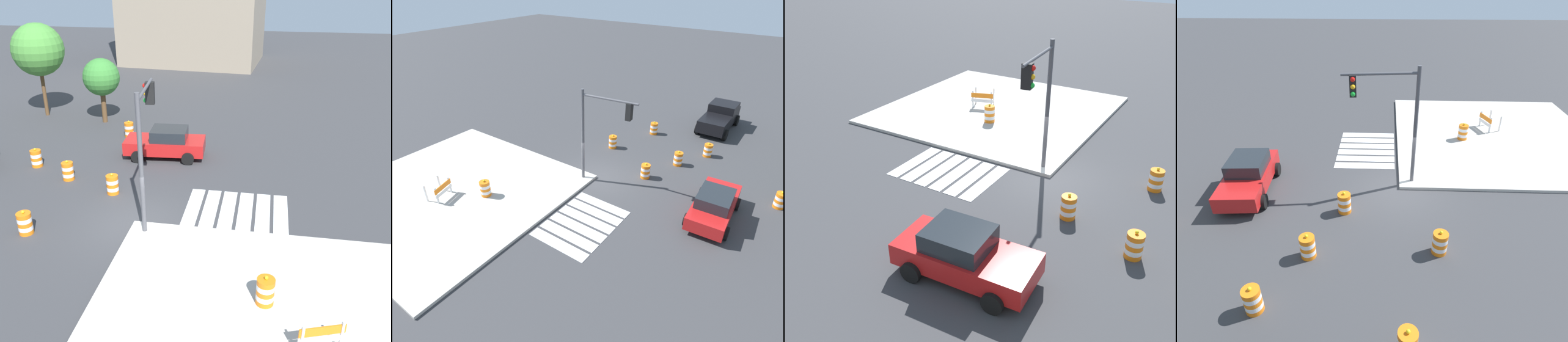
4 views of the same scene
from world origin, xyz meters
The scene contains 10 objects.
ground_plane centered at (0.00, 0.00, 0.00)m, with size 120.00×120.00×0.00m, color #38383A.
sidewalk_corner centered at (6.00, -6.00, 0.07)m, with size 12.00×12.00×0.15m, color #BCB7AD.
crosswalk_stripes centered at (4.00, 1.80, 0.01)m, with size 4.35×3.20×0.02m.
sports_car centered at (-0.29, 7.01, 0.81)m, with size 4.41×2.36×1.63m.
traffic_barrel_median_far centered at (-4.00, -1.34, 0.45)m, with size 0.56×0.56×1.02m.
traffic_barrel_far_curb centered at (-1.76, 2.41, 0.45)m, with size 0.56×0.56×1.02m.
traffic_barrel_lane_center centered at (-4.39, 3.43, 0.45)m, with size 0.56×0.56×1.02m.
traffic_barrel_on_sidewalk centered at (5.32, -3.91, 0.60)m, with size 0.56×0.56×1.02m.
construction_barricade centered at (6.86, -5.72, 0.72)m, with size 1.42×1.13×1.00m.
traffic_light_pole centered at (0.46, 0.53, 3.91)m, with size 0.68×3.28×5.50m.
Camera 3 is at (-6.20, 15.68, 9.19)m, focal length 40.93 mm.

